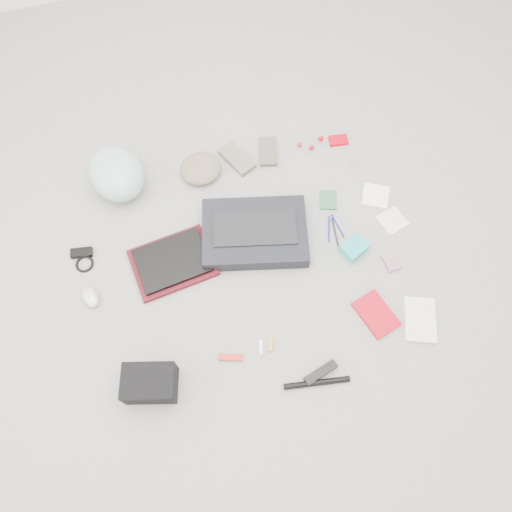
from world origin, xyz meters
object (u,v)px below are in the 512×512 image
object	(u,v)px
book_red	(376,314)
messenger_bag	(255,233)
bike_helmet	(117,174)
laptop	(172,261)
accordion_wallet	(354,248)
camera_bag	(150,383)

from	to	relation	value
book_red	messenger_bag	bearing A→B (deg)	112.02
bike_helmet	book_red	world-z (taller)	bike_helmet
bike_helmet	laptop	bearing A→B (deg)	-86.90
messenger_bag	accordion_wallet	distance (m)	0.47
messenger_bag	camera_bag	size ratio (longest dim) A/B	2.30
laptop	bike_helmet	xyz separation A→B (m)	(-0.16, 0.50, 0.06)
laptop	book_red	distance (m)	0.95
camera_bag	book_red	xyz separation A→B (m)	(1.01, 0.03, -0.06)
laptop	book_red	bearing A→B (deg)	-37.85
bike_helmet	accordion_wallet	distance (m)	1.19
bike_helmet	book_red	bearing A→B (deg)	-60.11
book_red	bike_helmet	bearing A→B (deg)	118.37
bike_helmet	book_red	size ratio (longest dim) A/B	1.65
book_red	accordion_wallet	distance (m)	0.33
messenger_bag	bike_helmet	bearing A→B (deg)	153.78
bike_helmet	accordion_wallet	bearing A→B (deg)	-48.57
camera_bag	accordion_wallet	bearing A→B (deg)	34.33
laptop	accordion_wallet	size ratio (longest dim) A/B	2.82
laptop	bike_helmet	bearing A→B (deg)	101.02
accordion_wallet	messenger_bag	bearing A→B (deg)	130.33
messenger_bag	accordion_wallet	xyz separation A→B (m)	(0.43, -0.20, -0.01)
messenger_bag	camera_bag	xyz separation A→B (m)	(-0.60, -0.56, 0.03)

